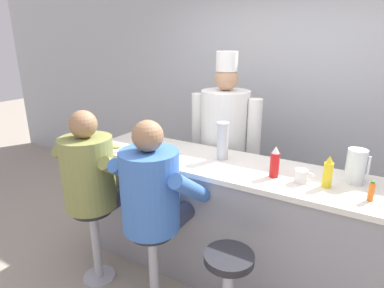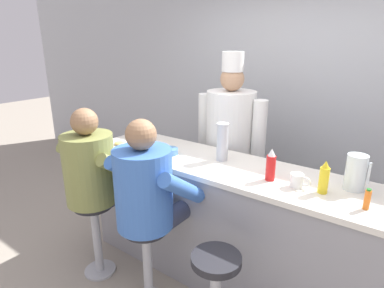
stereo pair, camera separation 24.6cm
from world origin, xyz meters
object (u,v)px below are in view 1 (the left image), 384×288
Objects in this scene: breakfast_plate at (116,148)px; coffee_mug_white at (302,176)px; ketchup_bottle_red at (275,163)px; empty_stool_round at (228,285)px; cup_stack_steel at (223,141)px; hot_sauce_bottle_orange at (371,191)px; water_pitcher_clear at (356,166)px; coffee_mug_blue at (163,157)px; cook_in_whites_near at (224,140)px; cereal_bowl at (167,152)px; diner_seated_olive at (92,177)px; diner_seated_blue at (153,194)px; mustard_bottle_yellow at (328,173)px.

breakfast_plate is 1.88× the size of coffee_mug_white.
empty_stool_round is at bearing -98.98° from ketchup_bottle_red.
hot_sauce_bottle_orange is at bearing -10.10° from cup_stack_steel.
water_pitcher_clear is 1.40m from coffee_mug_blue.
cereal_bowl is at bearing -108.40° from cook_in_whites_near.
cook_in_whites_near reaches higher than cereal_bowl.
cook_in_whites_near is at bearing 63.09° from diner_seated_olive.
empty_stool_round is at bearing -1.66° from diner_seated_olive.
hot_sauce_bottle_orange is 1.11m from cup_stack_steel.
diner_seated_blue is (-0.69, -0.52, -0.20)m from ketchup_bottle_red.
diner_seated_olive reaches higher than coffee_mug_blue.
coffee_mug_blue is 1.05m from empty_stool_round.
diner_seated_blue is (-0.22, -0.66, -0.25)m from cup_stack_steel.
cup_stack_steel is (-0.83, 0.13, 0.05)m from mustard_bottle_yellow.
ketchup_bottle_red is 0.12× the size of cook_in_whites_near.
breakfast_plate is 1.61m from coffee_mug_white.
diner_seated_olive reaches higher than mustard_bottle_yellow.
cook_in_whites_near is (-0.01, 1.18, 0.09)m from diner_seated_blue.
water_pitcher_clear reaches higher than hot_sauce_bottle_orange.
diner_seated_olive reaches higher than cup_stack_steel.
water_pitcher_clear is 1.40m from diner_seated_blue.
ketchup_bottle_red is 0.97× the size of water_pitcher_clear.
mustard_bottle_yellow is 1.24m from cook_in_whites_near.
water_pitcher_clear is at bearing 115.08° from hot_sauce_bottle_orange.
water_pitcher_clear is 0.34× the size of empty_stool_round.
coffee_mug_blue is at bearing -170.97° from mustard_bottle_yellow.
coffee_mug_blue reaches higher than breakfast_plate.
empty_stool_round is (-0.44, -0.56, -0.68)m from mustard_bottle_yellow.
cereal_bowl is 0.11× the size of diner_seated_blue.
cereal_bowl is at bearing 112.90° from coffee_mug_blue.
coffee_mug_blue is at bearing -170.43° from coffee_mug_white.
cup_stack_steel is 1.08m from empty_stool_round.
cereal_bowl is (-1.54, 0.05, -0.04)m from hot_sauce_bottle_orange.
coffee_mug_blue is (0.56, -0.05, 0.03)m from breakfast_plate.
hot_sauce_bottle_orange is 2.03m from breakfast_plate.
water_pitcher_clear is at bearing 30.39° from diner_seated_blue.
cup_stack_steel is 0.16× the size of cook_in_whites_near.
diner_seated_olive is 0.79× the size of cook_in_whites_near.
diner_seated_olive is 0.61m from diner_seated_blue.
mustard_bottle_yellow is 0.17m from coffee_mug_white.
empty_stool_round is 1.47m from cook_in_whites_near.
breakfast_plate is 0.50m from cereal_bowl.
ketchup_bottle_red is 1.05× the size of mustard_bottle_yellow.
cook_in_whites_near is at bearing 116.80° from empty_stool_round.
water_pitcher_clear is 0.16× the size of diner_seated_blue.
diner_seated_blue is at bearing -108.27° from cup_stack_steel.
coffee_mug_white is 0.07× the size of cook_in_whites_near.
mustard_bottle_yellow is at bearing 26.81° from diner_seated_blue.
hot_sauce_bottle_orange is 0.09× the size of diner_seated_olive.
diner_seated_olive is 1.32m from cook_in_whites_near.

